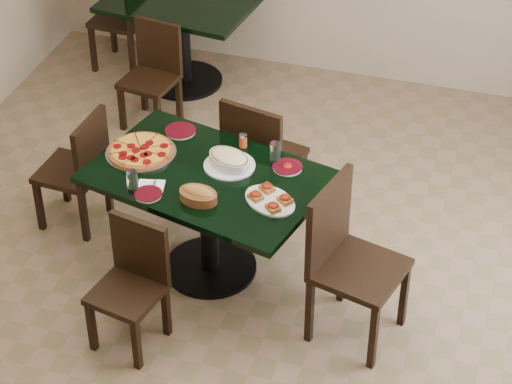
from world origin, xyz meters
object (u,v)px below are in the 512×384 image
(pepperoni_pizza, at_px, (141,151))
(back_chair_left, at_px, (128,13))
(chair_near, at_px, (133,278))
(lasagna_casserole, at_px, (229,160))
(chair_left, at_px, (80,165))
(bruschetta_platter, at_px, (270,199))
(chair_right, at_px, (346,253))
(bread_basket, at_px, (198,195))
(back_chair_near, at_px, (154,69))
(main_table, at_px, (208,198))
(chair_far, at_px, (259,154))
(back_table, at_px, (182,25))

(pepperoni_pizza, bearing_deg, back_chair_left, 115.18)
(chair_near, bearing_deg, lasagna_casserole, 79.21)
(chair_left, height_order, bruschetta_platter, chair_left)
(chair_right, relative_size, bruschetta_platter, 2.41)
(chair_left, xyz_separation_m, bread_basket, (1.00, -0.47, 0.32))
(chair_left, xyz_separation_m, back_chair_near, (-0.02, 1.35, -0.02))
(chair_right, xyz_separation_m, pepperoni_pizza, (-1.38, 0.35, 0.20))
(pepperoni_pizza, relative_size, bruschetta_platter, 1.05)
(chair_near, xyz_separation_m, chair_right, (1.14, 0.42, 0.13))
(chair_left, bearing_deg, chair_near, 43.88)
(chair_near, height_order, back_chair_near, back_chair_near)
(pepperoni_pizza, bearing_deg, bread_basket, -34.77)
(main_table, distance_m, chair_left, 0.99)
(chair_left, height_order, bread_basket, chair_left)
(back_chair_near, xyz_separation_m, bruschetta_platter, (1.42, -1.71, 0.32))
(lasagna_casserole, relative_size, bruschetta_platter, 0.80)
(chair_right, distance_m, pepperoni_pizza, 1.44)
(bread_basket, xyz_separation_m, bruschetta_platter, (0.40, 0.11, -0.02))
(bread_basket, distance_m, bruschetta_platter, 0.41)
(back_chair_left, bearing_deg, lasagna_casserole, 40.33)
(pepperoni_pizza, height_order, bread_basket, bread_basket)
(chair_right, distance_m, back_chair_near, 2.63)
(chair_far, xyz_separation_m, lasagna_casserole, (-0.04, -0.48, 0.27))
(back_table, height_order, back_chair_near, back_chair_near)
(chair_near, relative_size, back_chair_left, 0.88)
(bread_basket, bearing_deg, chair_near, -112.94)
(chair_right, bearing_deg, chair_near, 124.62)
(back_chair_left, xyz_separation_m, pepperoni_pizza, (1.03, -2.19, 0.26))
(main_table, distance_m, chair_near, 0.72)
(main_table, distance_m, pepperoni_pizza, 0.51)
(pepperoni_pizza, distance_m, bread_basket, 0.61)
(chair_near, bearing_deg, pepperoni_pizza, 118.86)
(chair_right, relative_size, back_chair_left, 1.11)
(back_chair_near, relative_size, pepperoni_pizza, 1.86)
(lasagna_casserole, xyz_separation_m, bread_basket, (-0.07, -0.38, -0.01))
(bruschetta_platter, bearing_deg, chair_right, 19.73)
(pepperoni_pizza, relative_size, lasagna_casserole, 1.31)
(chair_near, bearing_deg, bruschetta_platter, 49.95)
(main_table, relative_size, back_chair_left, 1.71)
(chair_right, bearing_deg, chair_left, 90.57)
(pepperoni_pizza, xyz_separation_m, lasagna_casserole, (0.56, 0.03, 0.03))
(chair_near, distance_m, chair_left, 1.16)
(back_chair_left, xyz_separation_m, bread_basket, (1.53, -2.53, 0.28))
(main_table, height_order, back_table, same)
(back_table, relative_size, chair_right, 1.23)
(chair_left, bearing_deg, chair_far, 113.35)
(main_table, xyz_separation_m, lasagna_casserole, (0.10, 0.12, 0.23))
(lasagna_casserole, distance_m, bread_basket, 0.38)
(lasagna_casserole, height_order, bread_basket, bread_basket)
(chair_far, bearing_deg, back_chair_left, -33.36)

